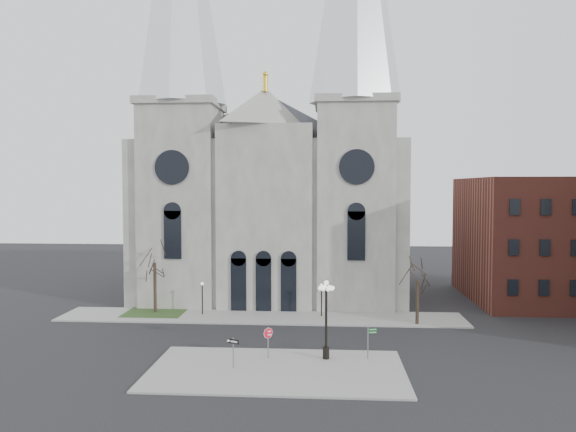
# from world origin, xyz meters

# --- Properties ---
(ground) EXTENTS (160.00, 160.00, 0.00)m
(ground) POSITION_xyz_m (0.00, 0.00, 0.00)
(ground) COLOR black
(ground) RESTS_ON ground
(sidewalk_near) EXTENTS (18.00, 10.00, 0.14)m
(sidewalk_near) POSITION_xyz_m (3.00, -5.00, 0.07)
(sidewalk_near) COLOR gray
(sidewalk_near) RESTS_ON ground
(sidewalk_far) EXTENTS (40.00, 6.00, 0.14)m
(sidewalk_far) POSITION_xyz_m (0.00, 11.00, 0.07)
(sidewalk_far) COLOR gray
(sidewalk_far) RESTS_ON ground
(grass_patch) EXTENTS (6.00, 5.00, 0.18)m
(grass_patch) POSITION_xyz_m (-11.00, 12.00, 0.09)
(grass_patch) COLOR #2B451D
(grass_patch) RESTS_ON ground
(cathedral) EXTENTS (33.00, 26.66, 54.00)m
(cathedral) POSITION_xyz_m (0.00, 22.86, 18.48)
(cathedral) COLOR gray
(cathedral) RESTS_ON ground
(bg_building_brick) EXTENTS (14.00, 18.00, 14.00)m
(bg_building_brick) POSITION_xyz_m (30.00, 22.00, 7.00)
(bg_building_brick) COLOR brown
(bg_building_brick) RESTS_ON ground
(tree_left) EXTENTS (3.20, 3.20, 7.50)m
(tree_left) POSITION_xyz_m (-11.00, 12.00, 5.58)
(tree_left) COLOR black
(tree_left) RESTS_ON ground
(tree_right) EXTENTS (3.20, 3.20, 6.00)m
(tree_right) POSITION_xyz_m (15.00, 9.00, 4.47)
(tree_right) COLOR black
(tree_right) RESTS_ON ground
(ped_lamp_left) EXTENTS (0.32, 0.32, 3.26)m
(ped_lamp_left) POSITION_xyz_m (-6.00, 11.50, 2.33)
(ped_lamp_left) COLOR black
(ped_lamp_left) RESTS_ON sidewalk_far
(ped_lamp_right) EXTENTS (0.32, 0.32, 3.26)m
(ped_lamp_right) POSITION_xyz_m (6.00, 11.50, 2.33)
(ped_lamp_right) COLOR black
(ped_lamp_right) RESTS_ON sidewalk_far
(stop_sign) EXTENTS (0.81, 0.27, 2.34)m
(stop_sign) POSITION_xyz_m (2.13, -2.50, 1.82)
(stop_sign) COLOR slate
(stop_sign) RESTS_ON sidewalk_near
(globe_lamp) EXTENTS (1.54, 1.54, 5.91)m
(globe_lamp) POSITION_xyz_m (6.47, -2.33, 3.85)
(globe_lamp) COLOR black
(globe_lamp) RESTS_ON sidewalk_near
(one_way_sign) EXTENTS (0.88, 0.42, 2.17)m
(one_way_sign) POSITION_xyz_m (-0.10, -4.92, 1.61)
(one_way_sign) COLOR slate
(one_way_sign) RESTS_ON sidewalk_near
(street_name_sign) EXTENTS (0.73, 0.27, 2.37)m
(street_name_sign) POSITION_xyz_m (9.67, -2.13, 1.53)
(street_name_sign) COLOR slate
(street_name_sign) RESTS_ON sidewalk_near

